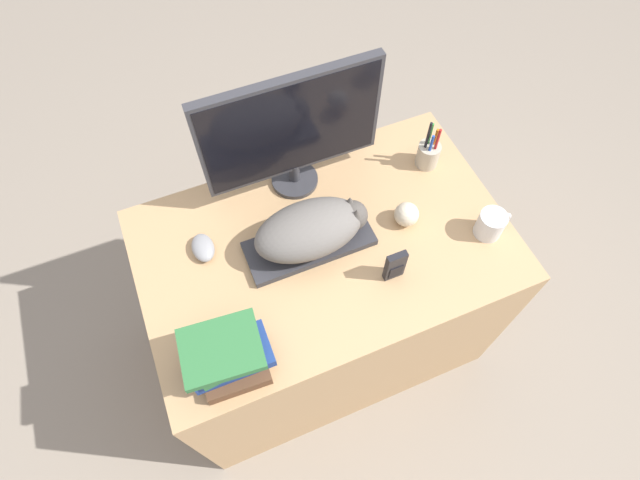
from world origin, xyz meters
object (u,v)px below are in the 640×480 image
Objects in this scene: phone at (395,266)px; book_stack at (228,357)px; monitor at (291,131)px; baseball at (406,214)px; coffee_mug at (491,224)px; pen_cup at (428,154)px; computer_mouse at (203,248)px; cat at (313,228)px; keyboard at (309,243)px.

book_stack is (-0.52, -0.08, 0.01)m from phone.
monitor reaches higher than baseball.
phone is at bearing -176.25° from coffee_mug.
computer_mouse is at bearing -176.94° from pen_cup.
cat reaches higher than coffee_mug.
coffee_mug is 0.59× the size of pen_cup.
keyboard is 0.55m from coffee_mug.
cat is 4.57× the size of baseball.
monitor reaches higher than computer_mouse.
phone is 0.53× the size of book_stack.
phone is (0.49, -0.29, 0.04)m from computer_mouse.
cat is 0.54m from coffee_mug.
pen_cup is 0.45m from phone.
computer_mouse is at bearing 149.13° from phone.
keyboard is 0.71× the size of monitor.
pen_cup is at bearing -12.51° from monitor.
phone is (0.14, -0.43, -0.18)m from monitor.
baseball is at bearing -12.72° from computer_mouse.
computer_mouse is 0.45× the size of book_stack.
phone is at bearing -46.96° from cat.
keyboard is at bearing -100.72° from monitor.
phone is (-0.12, -0.16, 0.02)m from baseball.
keyboard is 0.51m from pen_cup.
baseball is at bearing 52.07° from phone.
computer_mouse is at bearing 160.79° from keyboard.
coffee_mug is 0.86m from book_stack.
computer_mouse is (-0.30, 0.10, 0.01)m from keyboard.
coffee_mug is 0.34m from phone.
monitor is at bearing 82.28° from cat.
book_stack is (-0.64, -0.23, 0.04)m from baseball.
book_stack is (-0.34, -0.26, -0.02)m from cat.
coffee_mug is 0.25m from baseball.
baseball is 0.64× the size of phone.
pen_cup is 1.61× the size of phone.
pen_cup reaches higher than book_stack.
book_stack is (-0.03, -0.37, 0.05)m from computer_mouse.
keyboard is 1.11× the size of cat.
baseball is at bearing -133.86° from pen_cup.
phone is at bearing -127.93° from baseball.
baseball is (0.31, -0.03, 0.03)m from keyboard.
book_stack is at bearing -126.34° from monitor.
cat is at bearing 173.67° from baseball.
monitor reaches higher than coffee_mug.
cat is 3.47× the size of computer_mouse.
phone is (-0.29, -0.33, 0.01)m from pen_cup.
phone is (0.18, -0.19, -0.03)m from cat.
pen_cup is at bearing 3.06° from computer_mouse.
phone is at bearing -71.73° from monitor.
cat is at bearing 162.12° from coffee_mug.
pen_cup is 0.85× the size of book_stack.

